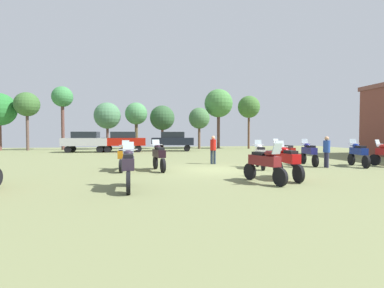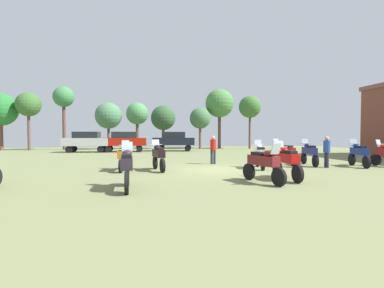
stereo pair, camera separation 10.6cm
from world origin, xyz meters
The scene contains 23 objects.
ground_plane centered at (0.00, 0.00, 0.01)m, with size 44.00×52.00×0.02m.
motorcycle_2 centered at (4.31, 1.13, 0.76)m, with size 0.85×2.18×1.50m.
motorcycle_3 centered at (-4.36, 0.40, 0.74)m, with size 0.62×2.16×1.46m.
motorcycle_4 centered at (-2.69, 0.11, 0.75)m, with size 0.71×2.11×1.49m.
motorcycle_5 centered at (5.80, 1.07, 0.75)m, with size 0.69×2.27×1.49m.
motorcycle_6 centered at (8.10, 0.07, 0.75)m, with size 0.74×2.16×1.50m.
motorcycle_7 centered at (2.11, -3.39, 0.76)m, with size 0.62×2.21×1.50m.
motorcycle_8 centered at (0.92, -3.97, 0.74)m, with size 0.86×2.17×1.47m.
motorcycle_10 centered at (-3.87, -4.41, 0.76)m, with size 0.62×2.14×1.51m.
motorcycle_11 centered at (2.51, 0.19, 0.74)m, with size 0.76×2.21×1.46m.
car_1 centered at (-5.46, 15.15, 1.19)m, with size 4.34×1.89×2.00m.
car_2 centered at (-0.44, 15.84, 1.19)m, with size 4.55×2.52×2.00m.
car_3 centered at (-9.02, 15.17, 1.19)m, with size 4.40×2.06×2.00m.
person_1 centered at (0.62, 2.61, 0.99)m, with size 0.41×0.41×1.67m.
person_2 centered at (6.11, -0.07, 0.98)m, with size 0.35×0.35×1.65m.
tree_1 centered at (-4.35, 20.31, 4.15)m, with size 2.58×2.58×5.48m.
tree_2 centered at (5.67, 20.59, 5.56)m, with size 3.49×3.49×7.33m.
tree_3 centered at (-12.42, 20.05, 5.79)m, with size 2.28×2.28×7.08m.
tree_4 centered at (-7.61, 20.16, 3.89)m, with size 3.02×3.02×5.40m.
tree_5 centered at (3.08, 19.75, 3.66)m, with size 2.52×2.52×4.94m.
tree_6 centered at (-1.27, 20.74, 3.73)m, with size 2.97×2.97×5.22m.
tree_7 centered at (-15.86, 19.42, 4.93)m, with size 2.58×2.58×6.27m.
tree_9 centered at (9.06, 19.10, 5.03)m, with size 2.66×2.66×6.39m.
Camera 1 is at (-3.34, -13.59, 1.79)m, focal length 26.48 mm.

